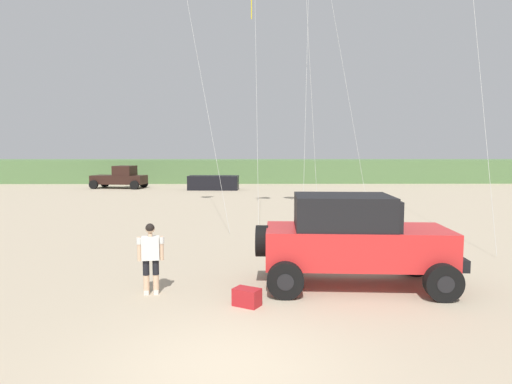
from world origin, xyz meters
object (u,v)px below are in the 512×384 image
at_px(cooler_box, 247,297).
at_px(distant_pickup, 120,178).
at_px(person_watching, 151,255).
at_px(jeep, 354,238).
at_px(distant_sedan, 213,183).

distance_m(cooler_box, distant_pickup, 32.34).
relative_size(person_watching, cooler_box, 2.98).
distance_m(person_watching, distant_pickup, 30.82).
bearing_deg(jeep, cooler_box, -151.90).
bearing_deg(distant_sedan, cooler_box, -80.94).
distance_m(distant_pickup, distant_sedan, 8.48).
relative_size(jeep, distant_sedan, 1.17).
relative_size(jeep, distant_pickup, 1.02).
bearing_deg(cooler_box, distant_sedan, 125.96).
bearing_deg(person_watching, distant_pickup, 107.38).
xyz_separation_m(person_watching, cooler_box, (2.24, -0.82, -0.75)).
height_order(jeep, distant_sedan, jeep).
height_order(jeep, person_watching, jeep).
height_order(cooler_box, distant_sedan, distant_sedan).
bearing_deg(distant_pickup, distant_sedan, -11.15).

